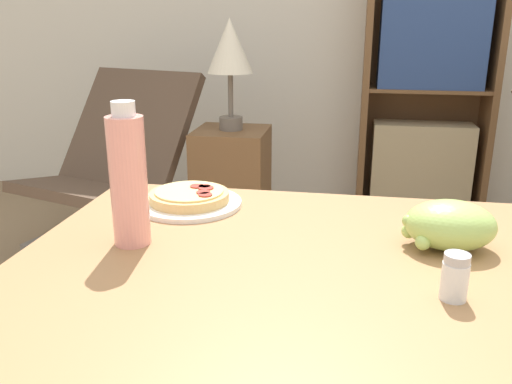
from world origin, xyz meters
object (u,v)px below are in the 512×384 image
Objects in this scene: salt_shaker at (455,277)px; side_table at (232,193)px; bookshelf at (426,100)px; lounge_chair_near at (112,198)px; grape_bunch at (449,225)px; drink_bottle at (128,179)px; table_lamp at (230,51)px; pizza_on_plate at (190,199)px.

side_table is at bearing 112.30° from salt_shaker.
bookshelf is at bearing 38.11° from side_table.
lounge_chair_near is (-1.30, 1.64, -0.50)m from salt_shaker.
drink_bottle is (-0.55, -0.07, 0.08)m from grape_bunch.
lounge_chair_near is 1.82m from bookshelf.
side_table is 0.67m from table_lamp.
lounge_chair_near is at bearing -170.46° from side_table.
grape_bunch is at bearing -30.07° from lounge_chair_near.
lounge_chair_near reaches higher than side_table.
drink_bottle reaches higher than salt_shaker.
grape_bunch is 2.03m from lounge_chair_near.
table_lamp is (0.00, 0.00, 0.67)m from side_table.
pizza_on_plate is 0.15× the size of bookshelf.
pizza_on_plate is at bearing 78.69° from drink_bottle.
bookshelf reaches higher than pizza_on_plate.
lounge_chair_near is at bearing -170.46° from table_lamp.
pizza_on_plate is 0.35× the size of side_table.
pizza_on_plate is at bearing -40.65° from lounge_chair_near.
salt_shaker is (-0.02, -0.19, -0.01)m from grape_bunch.
drink_bottle is (-0.04, -0.21, 0.10)m from pizza_on_plate.
table_lamp is (-0.19, 1.63, 0.12)m from drink_bottle.
table_lamp reaches higher than salt_shaker.
lounge_chair_near is 0.59m from side_table.
side_table is (-0.23, 1.42, -0.45)m from pizza_on_plate.
salt_shaker is 0.14× the size of table_lamp.
lounge_chair_near is at bearing -151.04° from bookshelf.
bookshelf is 1.29m from side_table.
bookshelf is (0.79, 2.39, -0.19)m from drink_bottle.
bookshelf is (0.24, 2.32, -0.11)m from grape_bunch.
pizza_on_plate is at bearing -108.90° from bookshelf.
drink_bottle is 3.62× the size of salt_shaker.
side_table is (0.58, 0.10, 0.03)m from lounge_chair_near.
pizza_on_plate is 1.51m from side_table.
drink_bottle is at bearing 168.07° from salt_shaker.
drink_bottle is 0.27× the size of lounge_chair_near.
salt_shaker is 2.15m from lounge_chair_near.
grape_bunch is 0.25× the size of side_table.
bookshelf is at bearing 71.74° from drink_bottle.
drink_bottle is 2.53m from bookshelf.
salt_shaker is at bearing -67.70° from side_table.
table_lamp is (-0.73, 1.55, 0.19)m from grape_bunch.
bookshelf is (0.26, 2.50, -0.11)m from salt_shaker.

